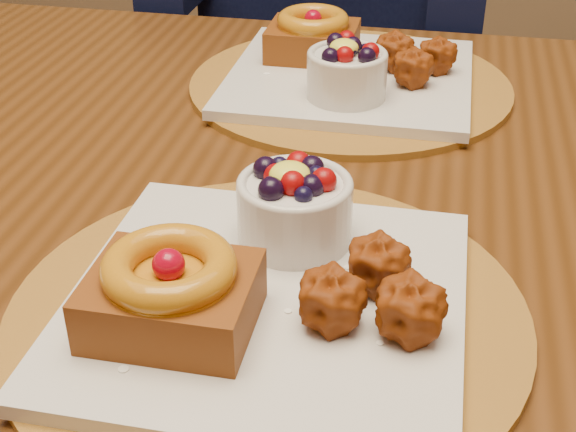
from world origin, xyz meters
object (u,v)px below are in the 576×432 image
object	(u,v)px
place_setting_far	(348,70)
chair_far	(335,99)
dining_table	(317,242)
place_setting_near	(265,284)

from	to	relation	value
place_setting_far	chair_far	distance (m)	0.70
chair_far	dining_table	bearing A→B (deg)	-83.21
dining_table	place_setting_far	xyz separation A→B (m)	(-0.00, 0.22, 0.10)
dining_table	chair_far	xyz separation A→B (m)	(-0.10, 0.83, -0.20)
place_setting_far	place_setting_near	bearing A→B (deg)	-90.04
place_setting_near	chair_far	bearing A→B (deg)	95.43
dining_table	place_setting_near	bearing A→B (deg)	-90.76
place_setting_far	chair_far	size ratio (longest dim) A/B	0.44
dining_table	chair_far	size ratio (longest dim) A/B	1.87
dining_table	place_setting_far	size ratio (longest dim) A/B	4.21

